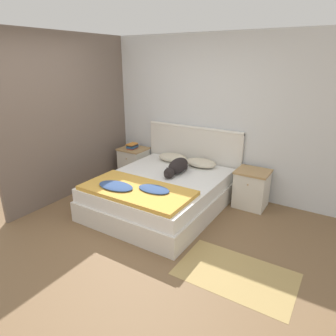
{
  "coord_description": "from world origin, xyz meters",
  "views": [
    {
      "loc": [
        2.24,
        -2.41,
        2.15
      ],
      "look_at": [
        -0.04,
        1.23,
        0.59
      ],
      "focal_mm": 32.0,
      "sensor_mm": 36.0,
      "label": 1
    }
  ],
  "objects_px": {
    "nightstand_right": "(251,188)",
    "pillow_left": "(173,157)",
    "bed": "(161,193)",
    "pillow_right": "(201,163)",
    "book_stack": "(132,146)",
    "dog": "(177,167)",
    "nightstand_left": "(134,163)"
  },
  "relations": [
    {
      "from": "nightstand_left",
      "to": "dog",
      "type": "height_order",
      "value": "dog"
    },
    {
      "from": "pillow_right",
      "to": "pillow_left",
      "type": "bearing_deg",
      "value": 180.0
    },
    {
      "from": "bed",
      "to": "dog",
      "type": "relative_size",
      "value": 2.98
    },
    {
      "from": "pillow_right",
      "to": "book_stack",
      "type": "height_order",
      "value": "book_stack"
    },
    {
      "from": "nightstand_left",
      "to": "dog",
      "type": "relative_size",
      "value": 0.86
    },
    {
      "from": "bed",
      "to": "pillow_left",
      "type": "relative_size",
      "value": 3.88
    },
    {
      "from": "bed",
      "to": "book_stack",
      "type": "height_order",
      "value": "book_stack"
    },
    {
      "from": "dog",
      "to": "pillow_left",
      "type": "bearing_deg",
      "value": 127.42
    },
    {
      "from": "nightstand_left",
      "to": "pillow_right",
      "type": "height_order",
      "value": "pillow_right"
    },
    {
      "from": "dog",
      "to": "book_stack",
      "type": "distance_m",
      "value": 1.32
    },
    {
      "from": "nightstand_right",
      "to": "pillow_right",
      "type": "relative_size",
      "value": 1.12
    },
    {
      "from": "bed",
      "to": "pillow_right",
      "type": "height_order",
      "value": "pillow_right"
    },
    {
      "from": "bed",
      "to": "nightstand_right",
      "type": "bearing_deg",
      "value": 34.72
    },
    {
      "from": "dog",
      "to": "pillow_right",
      "type": "bearing_deg",
      "value": 70.77
    },
    {
      "from": "nightstand_right",
      "to": "pillow_left",
      "type": "relative_size",
      "value": 1.12
    },
    {
      "from": "pillow_right",
      "to": "nightstand_left",
      "type": "bearing_deg",
      "value": 179.85
    },
    {
      "from": "nightstand_left",
      "to": "dog",
      "type": "distance_m",
      "value": 1.37
    },
    {
      "from": "nightstand_right",
      "to": "book_stack",
      "type": "relative_size",
      "value": 2.68
    },
    {
      "from": "nightstand_right",
      "to": "dog",
      "type": "bearing_deg",
      "value": -154.72
    },
    {
      "from": "bed",
      "to": "nightstand_right",
      "type": "xyz_separation_m",
      "value": [
        1.14,
        0.79,
        0.05
      ]
    },
    {
      "from": "pillow_right",
      "to": "book_stack",
      "type": "bearing_deg",
      "value": -178.98
    },
    {
      "from": "bed",
      "to": "nightstand_left",
      "type": "height_order",
      "value": "nightstand_left"
    },
    {
      "from": "nightstand_left",
      "to": "nightstand_right",
      "type": "distance_m",
      "value": 2.28
    },
    {
      "from": "nightstand_right",
      "to": "pillow_left",
      "type": "xyz_separation_m",
      "value": [
        -1.41,
        -0.0,
        0.26
      ]
    },
    {
      "from": "nightstand_left",
      "to": "nightstand_right",
      "type": "xyz_separation_m",
      "value": [
        2.28,
        0.0,
        0.0
      ]
    },
    {
      "from": "dog",
      "to": "nightstand_left",
      "type": "bearing_deg",
      "value": 158.43
    },
    {
      "from": "nightstand_right",
      "to": "pillow_right",
      "type": "xyz_separation_m",
      "value": [
        -0.87,
        -0.0,
        0.26
      ]
    },
    {
      "from": "pillow_left",
      "to": "dog",
      "type": "distance_m",
      "value": 0.61
    },
    {
      "from": "pillow_left",
      "to": "bed",
      "type": "bearing_deg",
      "value": -70.97
    },
    {
      "from": "nightstand_right",
      "to": "dog",
      "type": "distance_m",
      "value": 1.19
    },
    {
      "from": "bed",
      "to": "nightstand_right",
      "type": "height_order",
      "value": "nightstand_right"
    },
    {
      "from": "pillow_right",
      "to": "dog",
      "type": "bearing_deg",
      "value": -109.23
    }
  ]
}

